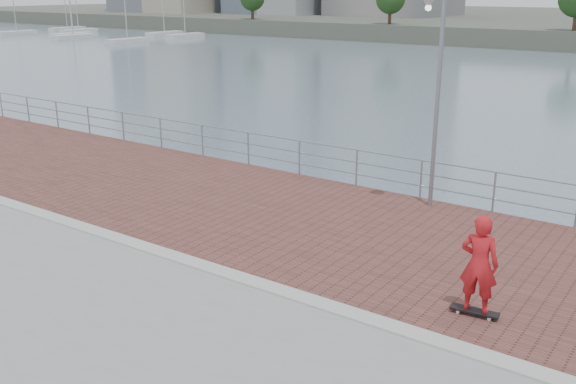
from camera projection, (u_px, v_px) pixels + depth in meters
The scene contains 8 objects.
water at pixel (235, 361), 13.78m from camera, with size 400.00×400.00×0.00m, color slate.
brick_lane at pixel (325, 225), 15.97m from camera, with size 40.00×6.80×0.02m, color brown.
curb at pixel (232, 275), 13.16m from camera, with size 40.00×0.40×0.06m, color #B7B5AD.
guardrail at pixel (388, 169), 18.41m from camera, with size 39.06×0.06×1.13m.
street_lamp at pixel (434, 52), 15.79m from camera, with size 0.42×1.23×5.82m.
skateboard at pixel (475, 311), 11.56m from camera, with size 0.89×0.33×0.10m.
skateboarder at pixel (479, 264), 11.28m from camera, with size 0.67×0.44×1.83m, color red.
marina at pixel (97, 33), 103.29m from camera, with size 31.02×19.81×10.31m.
Camera 1 is at (7.86, -9.15, 5.68)m, focal length 40.00 mm.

